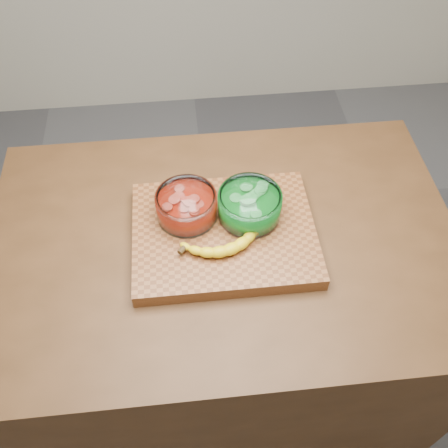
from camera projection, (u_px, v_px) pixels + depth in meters
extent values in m
plane|color=#56565A|center=(224.00, 375.00, 1.96)|extent=(3.50, 3.50, 0.00)
cube|color=#472B15|center=(224.00, 322.00, 1.61)|extent=(1.20, 0.80, 0.90)
cube|color=brown|center=(224.00, 234.00, 1.24)|extent=(0.45, 0.35, 0.04)
cylinder|color=white|center=(187.00, 206.00, 1.23)|extent=(0.15, 0.15, 0.07)
cylinder|color=red|center=(187.00, 209.00, 1.24)|extent=(0.13, 0.13, 0.04)
cylinder|color=#FF6650|center=(186.00, 201.00, 1.21)|extent=(0.12, 0.12, 0.02)
cylinder|color=white|center=(250.00, 205.00, 1.23)|extent=(0.16, 0.16, 0.07)
cylinder|color=#169425|center=(249.00, 208.00, 1.24)|extent=(0.14, 0.14, 0.04)
cylinder|color=#6BE56E|center=(250.00, 200.00, 1.21)|extent=(0.13, 0.13, 0.02)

